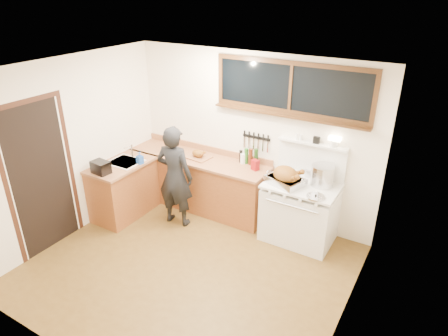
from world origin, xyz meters
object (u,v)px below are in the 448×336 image
Objects in this scene: man at (175,176)px; cutting_board at (198,155)px; vintage_stove at (300,211)px; roast_turkey at (286,177)px.

man is 0.61m from cutting_board.
man is (-1.81, -0.57, 0.34)m from vintage_stove.
cutting_board is (-1.78, 0.02, 0.49)m from vintage_stove.
vintage_stove is 0.98× the size of man.
vintage_stove is 1.85m from cutting_board.
cutting_board is (0.03, 0.59, 0.15)m from man.
vintage_stove reaches higher than cutting_board.
roast_turkey is at bearing -4.67° from cutting_board.
roast_turkey reaches higher than cutting_board.
roast_turkey is at bearing -152.96° from vintage_stove.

